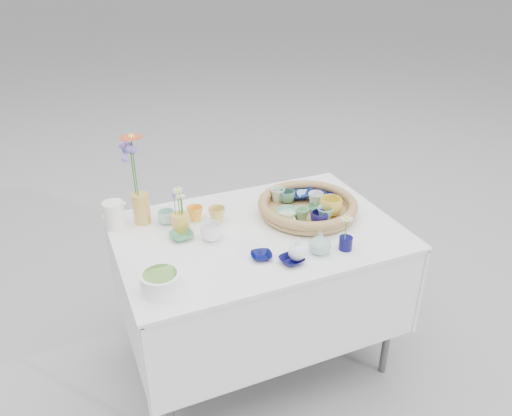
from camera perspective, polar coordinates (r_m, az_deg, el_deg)
name	(u,v)px	position (r m, az deg, el deg)	size (l,w,h in m)	color
ground	(257,356)	(2.73, 0.17, -16.53)	(80.00, 80.00, 0.00)	gray
display_table	(257,356)	(2.73, 0.17, -16.53)	(1.26, 0.86, 0.77)	white
wicker_tray	(307,207)	(2.39, 5.90, 0.14)	(0.47, 0.47, 0.08)	olive
tray_ceramic_0	(299,194)	(2.52, 4.91, 1.64)	(0.15, 0.15, 0.04)	#0A1852
tray_ceramic_1	(321,197)	(2.51, 7.46, 1.28)	(0.13, 0.13, 0.03)	#060C36
tray_ceramic_2	(331,206)	(2.36, 8.53, 0.18)	(0.11, 0.11, 0.09)	yellow
tray_ceramic_3	(318,209)	(2.39, 7.10, -0.14)	(0.10, 0.10, 0.03)	#468C61
tray_ceramic_4	(302,214)	(2.30, 5.25, -0.73)	(0.07, 0.07, 0.06)	#70B27E
tray_ceramic_5	(287,213)	(2.33, 3.61, -0.59)	(0.11, 0.11, 0.03)	#8CCCAD
tray_ceramic_6	(277,195)	(2.46, 2.46, 1.51)	(0.07, 0.07, 0.07)	silver
tray_ceramic_7	(316,199)	(2.43, 6.83, 0.97)	(0.07, 0.07, 0.07)	silver
tray_ceramic_8	(306,195)	(2.52, 5.76, 1.47)	(0.09, 0.09, 0.02)	#88C2FC
tray_ceramic_9	(319,218)	(2.27, 7.23, -1.18)	(0.08, 0.08, 0.06)	#161154
tray_ceramic_10	(283,220)	(2.28, 3.10, -1.40)	(0.11, 0.11, 0.03)	#DEC77A
tray_ceramic_11	(325,214)	(2.30, 7.91, -0.74)	(0.07, 0.07, 0.07)	#7DC5A7
tray_ceramic_12	(287,197)	(2.46, 3.57, 1.31)	(0.08, 0.08, 0.06)	#477E60
loose_ceramic_0	(195,214)	(2.34, -6.97, -0.64)	(0.08, 0.08, 0.07)	#FFAA2D
loose_ceramic_1	(217,215)	(2.32, -4.49, -0.81)	(0.08, 0.08, 0.07)	#D5B556
loose_ceramic_2	(181,236)	(2.22, -8.51, -3.15)	(0.10, 0.10, 0.03)	#498E61
loose_ceramic_3	(212,232)	(2.18, -5.10, -2.74)	(0.10, 0.10, 0.08)	white
loose_ceramic_4	(261,256)	(2.06, 0.63, -5.50)	(0.09, 0.09, 0.02)	#040944
loose_ceramic_5	(167,217)	(2.34, -10.19, -1.02)	(0.08, 0.08, 0.06)	#AADFD0
loose_ceramic_6	(292,260)	(2.04, 4.10, -5.96)	(0.10, 0.10, 0.02)	#0C0A45
fluted_bowl	(161,282)	(1.90, -10.82, -8.33)	(0.15, 0.15, 0.08)	white
bud_vase_paleblue	(298,248)	(2.03, 4.78, -4.53)	(0.08, 0.08, 0.12)	white
bud_vase_seafoam	(320,242)	(2.10, 7.31, -3.92)	(0.10, 0.10, 0.10)	#90BAB0
bud_vase_cobalt	(346,243)	(2.15, 10.21, -3.98)	(0.06, 0.06, 0.06)	#090845
single_daisy	(346,229)	(2.09, 10.23, -2.39)	(0.06, 0.06, 0.12)	white
tall_vase_yellow	(141,208)	(2.35, -12.96, -0.05)	(0.08, 0.08, 0.15)	gold
gerbera	(135,167)	(2.25, -13.70, 4.57)	(0.11, 0.11, 0.30)	#D64D28
hydrangea	(133,173)	(2.28, -13.84, 3.89)	(0.08, 0.08, 0.28)	#7551AF
white_pitcher	(114,215)	(2.34, -15.92, -0.77)	(0.13, 0.10, 0.13)	white
daisy_cup	(181,223)	(2.26, -8.62, -1.65)	(0.08, 0.08, 0.08)	gold
daisy_posy	(178,201)	(2.22, -8.91, 0.83)	(0.07, 0.07, 0.13)	white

